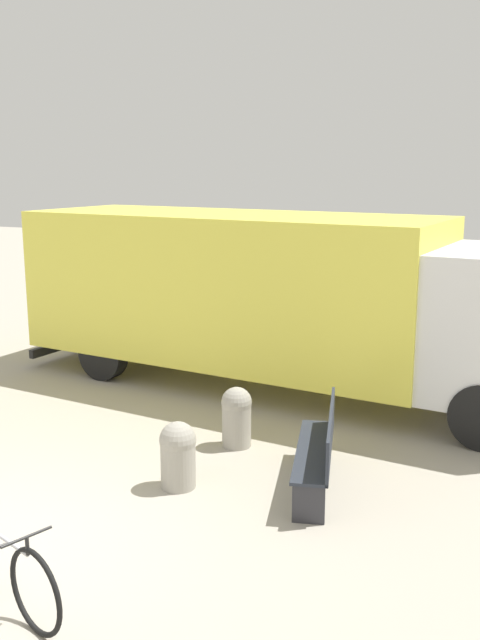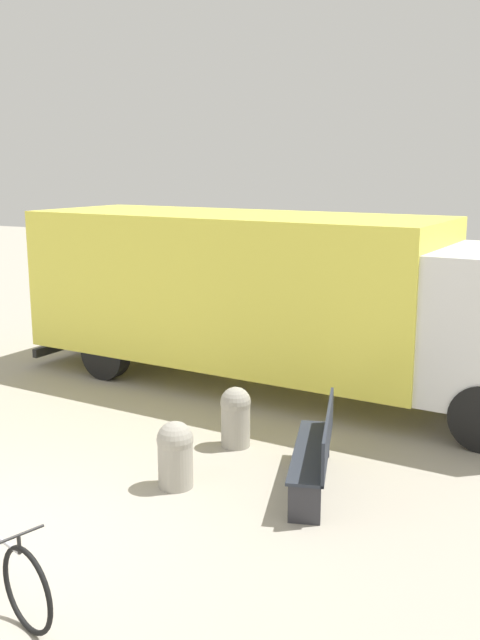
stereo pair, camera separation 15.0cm
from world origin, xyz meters
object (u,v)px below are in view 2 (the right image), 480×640
at_px(delivery_truck, 275,292).
at_px(bollard_near_bench, 175,452).
at_px(park_bench, 319,447).
at_px(bollard_far_bench, 236,415).

xyz_separation_m(delivery_truck, bollard_near_bench, (0.43, -4.08, -1.19)).
relative_size(park_bench, bollard_far_bench, 2.38).
distance_m(park_bench, bollard_near_bench, 1.65).
xyz_separation_m(delivery_truck, bollard_far_bench, (0.54, -2.68, -1.17)).
xyz_separation_m(bollard_near_bench, bollard_far_bench, (0.11, 1.41, 0.01)).
relative_size(delivery_truck, park_bench, 4.78).
relative_size(delivery_truck, bollard_far_bench, 11.39).
bearing_deg(park_bench, bollard_near_bench, 99.45).
distance_m(delivery_truck, bollard_far_bench, 2.97).
bearing_deg(bollard_far_bench, park_bench, -27.68).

